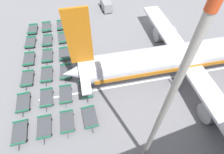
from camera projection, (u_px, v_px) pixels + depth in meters
name	position (u px, v px, depth m)	size (l,w,h in m)	color
ground_plane	(156.00, 20.00, 38.24)	(500.00, 500.00, 0.00)	gray
airplane	(192.00, 55.00, 26.17)	(31.07, 38.78, 12.85)	silver
service_van	(106.00, 5.00, 40.24)	(4.39, 2.57, 2.19)	gray
baggage_dolly_row_near_col_a	(33.00, 30.00, 35.28)	(3.84, 2.29, 0.92)	#424449
baggage_dolly_row_near_col_b	(30.00, 43.00, 32.66)	(3.84, 2.33, 0.92)	#424449
baggage_dolly_row_near_col_c	(29.00, 59.00, 29.82)	(3.83, 2.23, 0.92)	#424449
baggage_dolly_row_near_col_d	(27.00, 79.00, 27.07)	(3.83, 2.24, 0.92)	#424449
baggage_dolly_row_near_col_e	(23.00, 103.00, 24.30)	(3.81, 2.07, 0.92)	#424449
baggage_dolly_row_near_col_f	(20.00, 133.00, 21.56)	(3.81, 2.08, 0.92)	#424449
baggage_dolly_row_mid_a_col_a	(46.00, 27.00, 35.81)	(3.81, 2.08, 0.92)	#424449
baggage_dolly_row_mid_a_col_b	(47.00, 41.00, 33.01)	(3.84, 2.33, 0.92)	#424449
baggage_dolly_row_mid_a_col_c	(47.00, 56.00, 30.32)	(3.83, 2.26, 0.92)	#424449
baggage_dolly_row_mid_a_col_d	(47.00, 75.00, 27.58)	(3.84, 2.28, 0.92)	#424449
baggage_dolly_row_mid_a_col_e	(47.00, 98.00, 24.81)	(3.82, 2.18, 0.92)	#424449
baggage_dolly_row_mid_a_col_f	(44.00, 127.00, 22.02)	(3.82, 2.16, 0.92)	#424449
baggage_dolly_row_mid_b_col_a	(61.00, 25.00, 36.22)	(3.82, 2.15, 0.92)	#424449
baggage_dolly_row_mid_b_col_b	(63.00, 38.00, 33.53)	(3.80, 2.04, 0.92)	#424449
baggage_dolly_row_mid_b_col_c	(64.00, 54.00, 30.64)	(3.82, 2.18, 0.92)	#424449
baggage_dolly_row_mid_b_col_d	(66.00, 72.00, 27.96)	(3.84, 2.31, 0.92)	#424449
baggage_dolly_row_mid_b_col_e	(66.00, 95.00, 25.18)	(3.83, 2.26, 0.92)	#424449
baggage_dolly_row_mid_b_col_f	(67.00, 122.00, 22.48)	(3.83, 2.19, 0.92)	#424449
baggage_dolly_row_far_col_a	(76.00, 24.00, 36.51)	(3.81, 2.09, 0.92)	#424449
baggage_dolly_row_far_col_b	(78.00, 36.00, 33.92)	(3.80, 2.04, 0.92)	#424449
baggage_dolly_row_far_col_c	(79.00, 51.00, 31.08)	(3.82, 2.16, 0.92)	#424449
baggage_dolly_row_far_col_d	(82.00, 69.00, 28.35)	(3.83, 2.23, 0.92)	#424449
baggage_dolly_row_far_col_e	(86.00, 90.00, 25.70)	(3.82, 2.15, 0.92)	#424449
baggage_dolly_row_far_col_f	(90.00, 117.00, 22.89)	(3.80, 2.04, 0.92)	#424449
apron_light_mast	(179.00, 78.00, 9.61)	(2.00, 0.70, 23.37)	#ADA89E
stand_guidance_stripe	(140.00, 83.00, 27.21)	(4.77, 30.20, 0.01)	white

